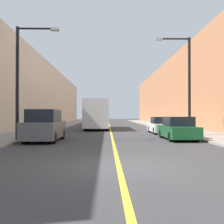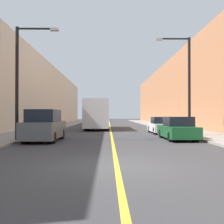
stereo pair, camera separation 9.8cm
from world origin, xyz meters
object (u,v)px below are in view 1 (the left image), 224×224
object	(u,v)px
street_lamp_left	(21,75)
street_lamp_right	(186,79)
bus	(97,114)
parked_suv_left	(45,127)
car_right_mid	(161,126)
car_right_near	(178,129)

from	to	relation	value
street_lamp_left	street_lamp_right	xyz separation A→B (m)	(11.13, 3.52, 0.23)
bus	parked_suv_left	size ratio (longest dim) A/B	2.16
parked_suv_left	car_right_mid	distance (m)	10.88
car_right_near	parked_suv_left	bearing A→B (deg)	-174.90
car_right_mid	parked_suv_left	bearing A→B (deg)	-142.89
parked_suv_left	street_lamp_right	size ratio (longest dim) A/B	0.65
parked_suv_left	street_lamp_right	bearing A→B (deg)	17.01
car_right_mid	street_lamp_right	xyz separation A→B (m)	(1.16, -3.55, 3.65)
bus	car_right_mid	xyz separation A→B (m)	(5.89, -7.38, -1.08)
street_lamp_left	street_lamp_right	world-z (taller)	street_lamp_right
car_right_mid	street_lamp_left	bearing A→B (deg)	-144.65
parked_suv_left	street_lamp_left	xyz separation A→B (m)	(-1.30, -0.51, 3.18)
street_lamp_left	car_right_near	bearing A→B (deg)	7.38
car_right_near	street_lamp_left	xyz separation A→B (m)	(-9.87, -1.28, 3.40)
car_right_mid	street_lamp_left	size ratio (longest dim) A/B	0.63
bus	car_right_near	xyz separation A→B (m)	(5.79, -13.17, -1.05)
car_right_near	street_lamp_right	bearing A→B (deg)	60.61
bus	street_lamp_right	bearing A→B (deg)	-57.16
bus	street_lamp_right	world-z (taller)	street_lamp_right
parked_suv_left	car_right_mid	size ratio (longest dim) A/B	1.10
car_right_mid	street_lamp_right	world-z (taller)	street_lamp_right
car_right_near	car_right_mid	xyz separation A→B (m)	(0.10, 5.80, -0.02)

